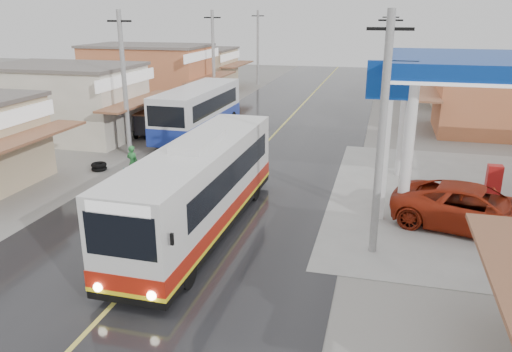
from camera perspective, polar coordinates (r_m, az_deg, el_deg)
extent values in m
plane|color=slate|center=(19.22, -8.28, -6.16)|extent=(120.00, 120.00, 0.00)
cube|color=black|center=(32.81, 1.74, 4.40)|extent=(12.00, 90.00, 0.02)
cube|color=#D8CC4C|center=(32.80, 1.74, 4.43)|extent=(0.15, 90.00, 0.01)
cylinder|color=white|center=(25.61, 16.52, 5.97)|extent=(0.44, 0.44, 5.50)
cylinder|color=white|center=(19.78, 16.90, 2.41)|extent=(0.44, 0.44, 5.50)
cube|color=#B21919|center=(23.63, 25.49, -0.63)|extent=(0.60, 0.45, 1.50)
cube|color=white|center=(19.69, 14.64, 3.30)|extent=(0.25, 0.25, 6.00)
cube|color=navy|center=(19.22, 15.24, 10.51)|extent=(1.80, 0.30, 1.40)
cube|color=silver|center=(18.40, -6.41, -0.71)|extent=(2.52, 11.40, 2.79)
cube|color=black|center=(18.94, -6.25, -4.99)|extent=(2.54, 11.42, 0.28)
cube|color=#AB1D0E|center=(18.75, -6.30, -3.66)|extent=(2.56, 11.44, 0.52)
cube|color=yellow|center=(18.87, -6.26, -4.54)|extent=(2.57, 11.45, 0.13)
cube|color=black|center=(18.72, -5.91, 0.63)|extent=(2.53, 9.03, 0.95)
cube|color=black|center=(13.56, -15.20, -6.60)|extent=(2.07, 0.15, 1.23)
cube|color=black|center=(23.40, -1.41, 4.57)|extent=(2.07, 0.15, 1.04)
cube|color=white|center=(13.26, -15.47, -3.63)|extent=(1.87, 0.14, 0.33)
cube|color=silver|center=(17.96, -6.58, 3.93)|extent=(1.17, 2.86, 0.28)
cylinder|color=black|center=(16.10, -14.95, -9.58)|extent=(0.35, 1.05, 1.04)
cylinder|color=black|center=(15.24, -8.06, -10.78)|extent=(0.35, 1.05, 1.04)
cylinder|color=black|center=(22.38, -5.40, -0.96)|extent=(0.35, 1.05, 1.04)
cylinder|color=black|center=(21.77, -0.29, -1.44)|extent=(0.35, 1.05, 1.04)
sphere|color=#FFF2CC|center=(14.63, -17.60, -12.00)|extent=(0.27, 0.27, 0.27)
sphere|color=#FFF2CC|center=(13.89, -11.83, -13.21)|extent=(0.27, 0.27, 0.27)
cube|color=black|center=(14.45, -19.30, -5.63)|extent=(0.08, 0.08, 0.33)
cube|color=black|center=(13.19, -9.58, -7.13)|extent=(0.08, 0.08, 0.33)
cube|color=silver|center=(32.95, -6.64, 7.72)|extent=(2.74, 9.71, 2.69)
cube|color=#1C329C|center=(33.13, -6.58, 6.17)|extent=(2.78, 9.75, 1.07)
cube|color=black|center=(32.88, -6.66, 8.36)|extent=(2.75, 8.10, 0.97)
cube|color=black|center=(28.58, -10.24, 6.69)|extent=(2.28, 0.16, 1.18)
cylinder|color=black|center=(30.64, -10.97, 4.12)|extent=(0.34, 1.08, 1.07)
cylinder|color=black|center=(29.70, -6.90, 3.88)|extent=(0.34, 1.08, 1.07)
cylinder|color=black|center=(36.77, -6.27, 6.70)|extent=(0.34, 1.08, 1.07)
cylinder|color=black|center=(35.98, -2.78, 6.54)|extent=(0.34, 1.08, 1.07)
imported|color=maroon|center=(20.52, 23.79, -3.44)|extent=(6.59, 4.27, 1.69)
imported|color=black|center=(24.35, -13.55, 0.07)|extent=(0.91, 1.93, 0.98)
imported|color=#2B8139|center=(23.96, -13.91, 1.51)|extent=(0.64, 0.47, 1.63)
cube|color=#26262D|center=(33.62, -12.16, 5.95)|extent=(1.44, 2.06, 1.27)
cube|color=brown|center=(33.49, -12.24, 7.09)|extent=(1.49, 2.11, 0.10)
cylinder|color=black|center=(33.40, -13.60, 4.65)|extent=(0.23, 0.60, 0.59)
cylinder|color=black|center=(34.63, -12.74, 5.19)|extent=(0.23, 0.60, 0.59)
cylinder|color=black|center=(32.75, -11.67, 4.52)|extent=(0.17, 0.59, 0.59)
torus|color=black|center=(27.26, -17.48, 0.83)|extent=(0.80, 0.80, 0.20)
torus|color=black|center=(27.20, -17.52, 1.24)|extent=(0.80, 0.80, 0.20)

